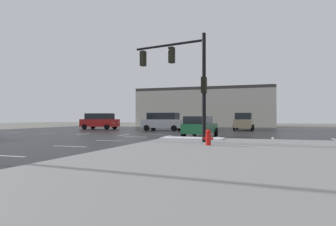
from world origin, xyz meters
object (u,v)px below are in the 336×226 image
suv_tan (244,121)px  sedan_green (200,126)px  traffic_signal_mast (184,71)px  suv_red (100,121)px  fire_hydrant (208,137)px  suv_silver (163,121)px

suv_tan → sedan_green: (-2.22, -14.05, -0.24)m
traffic_signal_mast → suv_red: traffic_signal_mast is taller
traffic_signal_mast → sedan_green: bearing=-75.5°
fire_hydrant → suv_red: 25.90m
traffic_signal_mast → fire_hydrant: bearing=142.6°
traffic_signal_mast → suv_tan: 19.95m
traffic_signal_mast → suv_red: (-15.91, 16.76, -3.12)m
suv_red → suv_silver: (9.26, -1.63, 0.00)m
suv_red → sedan_green: bearing=-35.3°
suv_silver → suv_tan: bearing=-151.2°
suv_red → suv_silver: size_ratio=0.99×
suv_tan → suv_silver: 9.68m
traffic_signal_mast → sedan_green: 6.50m
suv_red → suv_silver: 9.40m
sedan_green → traffic_signal_mast: bearing=-175.6°
traffic_signal_mast → suv_red: 23.32m
suv_tan → suv_red: same height
suv_tan → suv_silver: (-8.59, -4.48, 0.00)m
sedan_green → suv_silver: 11.50m
traffic_signal_mast → suv_silver: (-6.65, 15.13, -3.12)m
traffic_signal_mast → suv_red: size_ratio=1.27×
fire_hydrant → sedan_green: (-2.11, 7.67, 0.32)m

